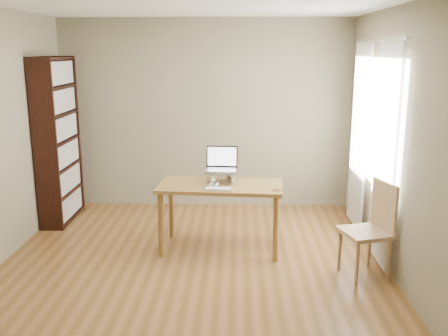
# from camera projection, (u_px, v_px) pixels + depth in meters

# --- Properties ---
(room) EXTENTS (4.04, 4.54, 2.64)m
(room) POSITION_uv_depth(u_px,v_px,m) (193.00, 144.00, 4.74)
(room) COLOR brown
(room) RESTS_ON ground
(bookshelf) EXTENTS (0.30, 0.90, 2.10)m
(bookshelf) POSITION_uv_depth(u_px,v_px,m) (58.00, 141.00, 6.34)
(bookshelf) COLOR black
(bookshelf) RESTS_ON ground
(curtains) EXTENTS (0.03, 1.90, 2.25)m
(curtains) POSITION_uv_depth(u_px,v_px,m) (371.00, 144.00, 5.48)
(curtains) COLOR white
(curtains) RESTS_ON ground
(desk) EXTENTS (1.38, 0.76, 0.75)m
(desk) POSITION_uv_depth(u_px,v_px,m) (220.00, 193.00, 5.45)
(desk) COLOR brown
(desk) RESTS_ON ground
(laptop_stand) EXTENTS (0.32, 0.25, 0.13)m
(laptop_stand) POSITION_uv_depth(u_px,v_px,m) (221.00, 175.00, 5.49)
(laptop_stand) COLOR silver
(laptop_stand) RESTS_ON desk
(laptop) EXTENTS (0.37, 0.32, 0.25)m
(laptop) POSITION_uv_depth(u_px,v_px,m) (221.00, 164.00, 5.52)
(laptop) COLOR silver
(laptop) RESTS_ON laptop_stand
(keyboard) EXTENTS (0.29, 0.14, 0.02)m
(keyboard) POSITION_uv_depth(u_px,v_px,m) (219.00, 189.00, 5.21)
(keyboard) COLOR silver
(keyboard) RESTS_ON desk
(coaster) EXTENTS (0.10, 0.10, 0.01)m
(coaster) POSITION_uv_depth(u_px,v_px,m) (277.00, 190.00, 5.19)
(coaster) COLOR #512A1C
(coaster) RESTS_ON desk
(cat) EXTENTS (0.25, 0.49, 0.16)m
(cat) POSITION_uv_depth(u_px,v_px,m) (218.00, 176.00, 5.52)
(cat) COLOR #4D423C
(cat) RESTS_ON desk
(chair) EXTENTS (0.52, 0.52, 0.95)m
(chair) POSITION_uv_depth(u_px,v_px,m) (373.00, 227.00, 4.81)
(chair) COLOR tan
(chair) RESTS_ON ground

